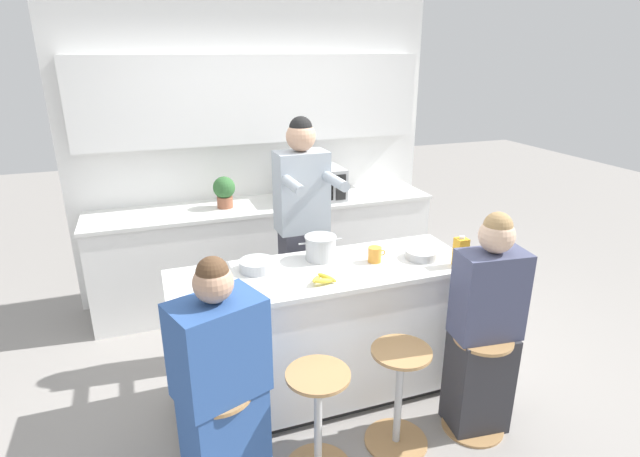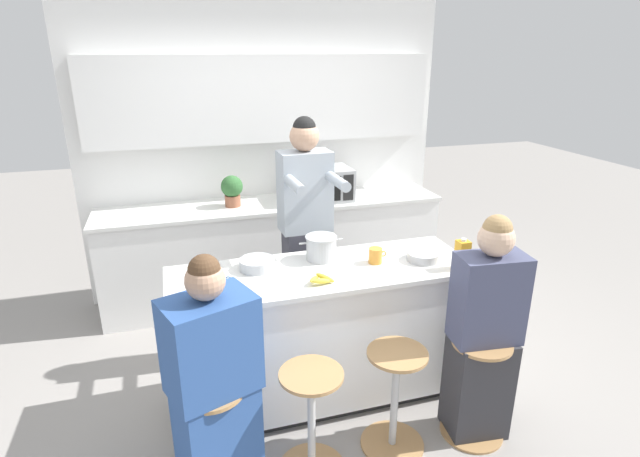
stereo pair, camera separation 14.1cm
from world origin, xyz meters
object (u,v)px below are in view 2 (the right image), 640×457
(kitchen_island, at_px, (323,333))
(potted_plant, at_px, (232,189))
(fruit_bowl, at_px, (257,264))
(person_cooking, at_px, (306,240))
(cooking_pot, at_px, (321,248))
(banana_bunch, at_px, (320,279))
(bar_stool_center_left, at_px, (312,422))
(bar_stool_center_right, at_px, (395,399))
(bar_stool_rightmost, at_px, (477,387))
(bar_stool_leftmost, at_px, (215,439))
(person_seated_near, at_px, (483,338))
(microwave, at_px, (322,184))
(coffee_cup_near, at_px, (376,256))
(coffee_cup_far, at_px, (219,281))
(juice_carton, at_px, (462,255))
(person_wrapped_blanket, at_px, (214,389))

(kitchen_island, height_order, potted_plant, potted_plant)
(potted_plant, bearing_deg, fruit_bowl, -91.42)
(person_cooking, bearing_deg, potted_plant, 111.32)
(cooking_pot, xyz_separation_m, banana_bunch, (-0.11, -0.34, -0.05))
(bar_stool_center_left, bearing_deg, bar_stool_center_right, 4.81)
(bar_stool_rightmost, xyz_separation_m, banana_bunch, (-0.85, 0.44, 0.63))
(bar_stool_leftmost, relative_size, person_seated_near, 0.46)
(bar_stool_center_left, distance_m, microwave, 2.35)
(bar_stool_rightmost, height_order, cooking_pot, cooking_pot)
(bar_stool_center_right, relative_size, cooking_pot, 2.18)
(bar_stool_center_right, bearing_deg, coffee_cup_near, 80.46)
(coffee_cup_far, distance_m, juice_carton, 1.50)
(microwave, bearing_deg, fruit_bowl, -121.81)
(kitchen_island, relative_size, coffee_cup_near, 16.11)
(cooking_pot, distance_m, potted_plant, 1.42)
(microwave, height_order, potted_plant, microwave)
(fruit_bowl, bearing_deg, bar_stool_center_left, -79.51)
(bar_stool_center_left, relative_size, potted_plant, 2.35)
(coffee_cup_near, height_order, banana_bunch, coffee_cup_near)
(kitchen_island, distance_m, person_cooking, 0.72)
(person_wrapped_blanket, relative_size, juice_carton, 6.82)
(coffee_cup_near, relative_size, juice_carton, 0.60)
(person_wrapped_blanket, height_order, cooking_pot, person_wrapped_blanket)
(coffee_cup_far, height_order, juice_carton, juice_carton)
(cooking_pot, xyz_separation_m, microwave, (0.42, 1.33, 0.06))
(cooking_pot, bearing_deg, bar_stool_leftmost, -136.87)
(potted_plant, bearing_deg, person_seated_near, -61.47)
(fruit_bowl, relative_size, microwave, 0.42)
(person_wrapped_blanket, bearing_deg, cooking_pot, 24.04)
(fruit_bowl, xyz_separation_m, coffee_cup_far, (-0.26, -0.19, 0.00))
(kitchen_island, distance_m, banana_bunch, 0.53)
(cooking_pot, xyz_separation_m, fruit_bowl, (-0.43, -0.03, -0.05))
(bar_stool_leftmost, height_order, fruit_bowl, fruit_bowl)
(person_wrapped_blanket, bearing_deg, bar_stool_center_left, -22.37)
(kitchen_island, height_order, banana_bunch, banana_bunch)
(bar_stool_leftmost, xyz_separation_m, person_cooking, (0.81, 1.17, 0.58))
(bar_stool_center_right, xyz_separation_m, person_cooking, (-0.21, 1.15, 0.58))
(bar_stool_rightmost, distance_m, person_wrapped_blanket, 1.56)
(bar_stool_center_left, bearing_deg, banana_bunch, 67.28)
(person_seated_near, distance_m, banana_bunch, 1.01)
(person_wrapped_blanket, xyz_separation_m, microwave, (1.20, 2.09, 0.43))
(kitchen_island, relative_size, person_seated_near, 1.37)
(bar_stool_center_right, xyz_separation_m, microwave, (0.19, 2.07, 0.74))
(person_wrapped_blanket, relative_size, person_seated_near, 0.97)
(bar_stool_center_right, height_order, cooking_pot, cooking_pot)
(bar_stool_center_right, relative_size, microwave, 1.23)
(bar_stool_center_right, height_order, person_wrapped_blanket, person_wrapped_blanket)
(bar_stool_center_right, distance_m, person_cooking, 1.31)
(bar_stool_center_left, height_order, bar_stool_center_right, same)
(banana_bunch, height_order, potted_plant, potted_plant)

